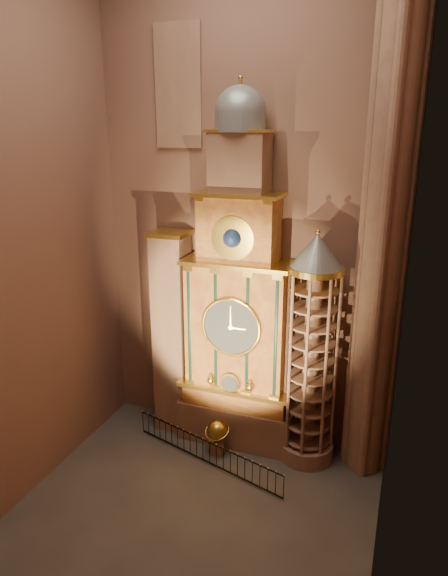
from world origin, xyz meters
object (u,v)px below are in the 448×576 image
at_px(portrait_tower, 172,333).
at_px(stair_turret, 311,353).
at_px(iron_railing, 206,451).
at_px(celestial_globe, 217,435).
at_px(astronomical_clock, 238,312).

height_order(portrait_tower, stair_turret, stair_turret).
relative_size(portrait_tower, iron_railing, 1.30).
bearing_deg(iron_railing, celestial_globe, 76.11).
height_order(stair_turret, celestial_globe, stair_turret).
relative_size(astronomical_clock, stair_turret, 1.55).
relative_size(portrait_tower, stair_turret, 0.94).
distance_m(portrait_tower, celestial_globe, 5.28).
distance_m(portrait_tower, iron_railing, 5.80).
distance_m(astronomical_clock, stair_turret, 3.78).
height_order(astronomical_clock, celestial_globe, astronomical_clock).
relative_size(celestial_globe, iron_railing, 0.22).
distance_m(astronomical_clock, iron_railing, 6.55).
bearing_deg(iron_railing, portrait_tower, 138.50).
bearing_deg(iron_railing, stair_turret, 26.82).
relative_size(astronomical_clock, portrait_tower, 1.64).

